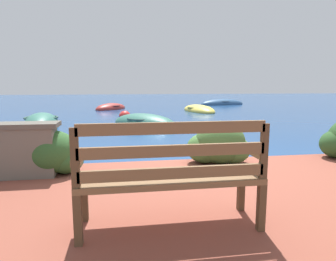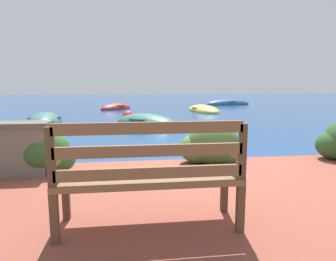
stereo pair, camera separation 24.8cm
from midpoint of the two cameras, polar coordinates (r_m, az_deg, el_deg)
ground_plane at (r=5.00m, az=6.45°, el=-7.86°), size 80.00×80.00×0.00m
park_bench at (r=2.49m, az=-0.70°, el=-8.05°), size 1.54×0.48×0.93m
hedge_clump_far_left at (r=4.43m, az=-21.09°, el=-4.21°), size 0.87×0.63×0.59m
hedge_clump_left at (r=4.65m, az=9.86°, el=-2.78°), size 0.97×0.70×0.66m
rowboat_nearest at (r=10.55m, az=-3.50°, el=1.33°), size 2.71×2.72×0.73m
rowboat_mid at (r=11.51m, az=-21.81°, el=1.36°), size 1.49×2.55×0.77m
rowboat_far at (r=16.16m, az=7.19°, el=3.82°), size 1.67×3.18×0.62m
rowboat_outer at (r=17.70m, az=-9.51°, el=4.20°), size 2.23×2.37×0.63m
rowboat_distant at (r=21.58m, az=11.69°, el=4.95°), size 3.53×1.77×0.71m
mooring_buoy at (r=12.68m, az=-7.05°, el=2.64°), size 0.55×0.55×0.50m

